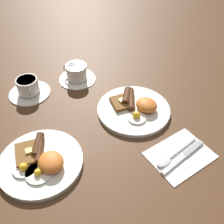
# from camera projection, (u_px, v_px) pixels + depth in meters

# --- Properties ---
(ground_plane) EXTENTS (3.00, 3.00, 0.00)m
(ground_plane) POSITION_uv_depth(u_px,v_px,m) (134.00, 111.00, 0.98)
(ground_plane) COLOR #4C301C
(breakfast_plate_near) EXTENTS (0.27, 0.27, 0.05)m
(breakfast_plate_near) POSITION_uv_depth(u_px,v_px,m) (134.00, 108.00, 0.97)
(breakfast_plate_near) COLOR silver
(breakfast_plate_near) RESTS_ON ground_plane
(breakfast_plate_far) EXTENTS (0.26, 0.26, 0.05)m
(breakfast_plate_far) POSITION_uv_depth(u_px,v_px,m) (41.00, 161.00, 0.80)
(breakfast_plate_far) COLOR silver
(breakfast_plate_far) RESTS_ON ground_plane
(teacup_near) EXTENTS (0.15, 0.15, 0.07)m
(teacup_near) POSITION_uv_depth(u_px,v_px,m) (77.00, 74.00, 1.10)
(teacup_near) COLOR silver
(teacup_near) RESTS_ON ground_plane
(teacup_far) EXTENTS (0.16, 0.16, 0.07)m
(teacup_far) POSITION_uv_depth(u_px,v_px,m) (28.00, 88.00, 1.04)
(teacup_far) COLOR silver
(teacup_far) RESTS_ON ground_plane
(napkin) EXTENTS (0.15, 0.19, 0.01)m
(napkin) POSITION_uv_depth(u_px,v_px,m) (180.00, 155.00, 0.83)
(napkin) COLOR white
(napkin) RESTS_ON ground_plane
(knife) EXTENTS (0.04, 0.19, 0.01)m
(knife) POSITION_uv_depth(u_px,v_px,m) (185.00, 155.00, 0.82)
(knife) COLOR silver
(knife) RESTS_ON napkin
(spoon) EXTENTS (0.04, 0.18, 0.01)m
(spoon) POSITION_uv_depth(u_px,v_px,m) (168.00, 159.00, 0.81)
(spoon) COLOR silver
(spoon) RESTS_ON napkin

